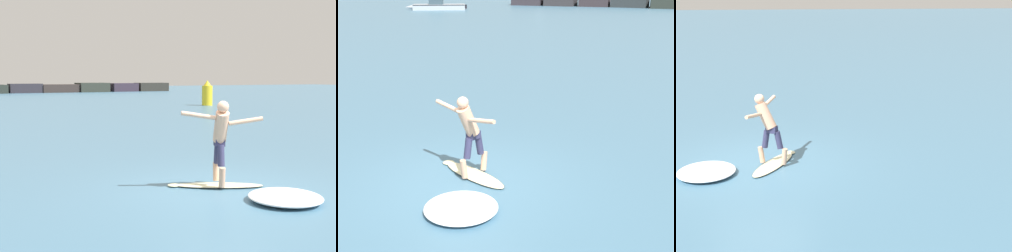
# 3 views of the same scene
# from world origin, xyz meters

# --- Properties ---
(ground_plane) EXTENTS (200.00, 200.00, 0.00)m
(ground_plane) POSITION_xyz_m (0.00, 0.00, 0.00)
(ground_plane) COLOR teal
(surfboard) EXTENTS (1.99, 1.34, 0.19)m
(surfboard) POSITION_xyz_m (0.07, 0.37, 0.03)
(surfboard) COLOR beige
(surfboard) RESTS_ON ground
(surfer) EXTENTS (1.62, 0.99, 1.79)m
(surfer) POSITION_xyz_m (0.06, 0.24, 1.12)
(surfer) COLOR tan
(surfer) RESTS_ON surfboard
(wave_foam_at_tail) EXTENTS (1.39, 1.40, 0.18)m
(wave_foam_at_tail) POSITION_xyz_m (0.53, -1.24, 0.09)
(wave_foam_at_tail) COLOR white
(wave_foam_at_tail) RESTS_ON ground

